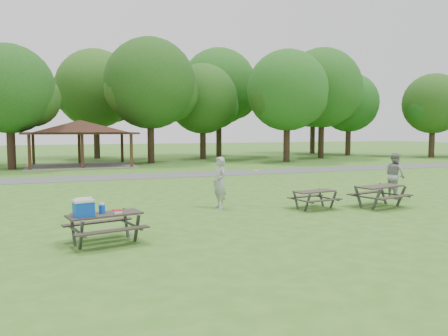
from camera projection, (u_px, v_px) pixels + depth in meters
ground at (238, 216)px, 14.92m from camera, size 160.00×160.00×0.00m
asphalt_path at (154, 176)px, 27.97m from camera, size 120.00×3.20×0.02m
pavilion at (80, 128)px, 35.60m from camera, size 8.60×7.01×3.76m
tree_row_d at (10, 92)px, 32.26m from camera, size 6.93×6.60×9.27m
tree_row_e at (151, 86)px, 38.39m from camera, size 8.40×8.00×11.02m
tree_row_f at (203, 101)px, 43.84m from camera, size 7.35×7.00×9.55m
tree_row_g at (288, 93)px, 39.87m from camera, size 7.77×7.40×10.25m
tree_row_h at (323, 90)px, 45.19m from camera, size 8.61×8.20×11.37m
tree_row_i at (349, 104)px, 50.66m from camera, size 7.14×6.80×9.52m
tree_row_j at (434, 105)px, 46.75m from camera, size 6.72×6.40×8.96m
tree_deep_b at (97, 91)px, 44.42m from camera, size 8.40×8.00×11.13m
tree_deep_c at (220, 89)px, 48.03m from camera, size 8.82×8.40×11.90m
tree_deep_d at (314, 97)px, 54.05m from camera, size 8.40×8.00×11.27m
picnic_table_near at (98, 216)px, 11.18m from camera, size 2.15×1.87×1.30m
picnic_table_middle at (315, 195)px, 16.31m from camera, size 1.79×1.52×0.70m
picnic_table_far at (380, 191)px, 16.67m from camera, size 2.26×1.97×0.85m
frisbee_in_flight at (256, 171)px, 16.78m from camera, size 0.25×0.25×0.02m
frisbee_thrower at (220, 183)px, 16.36m from camera, size 0.57×0.77×1.94m
frisbee_catcher at (395, 175)px, 18.85m from camera, size 0.82×1.02×1.98m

